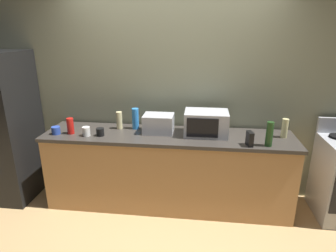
{
  "coord_description": "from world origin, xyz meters",
  "views": [
    {
      "loc": [
        0.36,
        -2.64,
        2.04
      ],
      "look_at": [
        0.0,
        0.4,
        1.0
      ],
      "focal_mm": 30.8,
      "sensor_mm": 36.0,
      "label": 1
    }
  ],
  "objects_px": {
    "bottle_wine": "(269,134)",
    "mug_white": "(86,131)",
    "bottle_hand_soap": "(119,120)",
    "bottle_vinegar": "(285,128)",
    "mug_blue": "(56,130)",
    "microwave": "(206,123)",
    "bottle_hot_sauce": "(70,126)",
    "refrigerator": "(1,127)",
    "toaster_oven": "(159,124)",
    "bottle_spray_cleaner": "(135,119)",
    "mug_black": "(100,132)",
    "cordless_phone": "(250,139)"
  },
  "relations": [
    {
      "from": "bottle_wine",
      "to": "mug_white",
      "type": "relative_size",
      "value": 2.49
    },
    {
      "from": "bottle_hand_soap",
      "to": "bottle_vinegar",
      "type": "bearing_deg",
      "value": -2.15
    },
    {
      "from": "bottle_vinegar",
      "to": "mug_blue",
      "type": "xyz_separation_m",
      "value": [
        -2.54,
        -0.2,
        -0.06
      ]
    },
    {
      "from": "microwave",
      "to": "bottle_hot_sauce",
      "type": "height_order",
      "value": "microwave"
    },
    {
      "from": "bottle_hand_soap",
      "to": "mug_white",
      "type": "relative_size",
      "value": 2.01
    },
    {
      "from": "bottle_wine",
      "to": "refrigerator",
      "type": "bearing_deg",
      "value": 176.03
    },
    {
      "from": "bottle_hot_sauce",
      "to": "bottle_wine",
      "type": "bearing_deg",
      "value": -2.91
    },
    {
      "from": "microwave",
      "to": "bottle_hand_soap",
      "type": "xyz_separation_m",
      "value": [
        -1.02,
        0.08,
        -0.03
      ]
    },
    {
      "from": "toaster_oven",
      "to": "bottle_hot_sauce",
      "type": "relative_size",
      "value": 1.86
    },
    {
      "from": "refrigerator",
      "to": "bottle_vinegar",
      "type": "relative_size",
      "value": 8.47
    },
    {
      "from": "bottle_spray_cleaner",
      "to": "mug_black",
      "type": "bearing_deg",
      "value": -140.18
    },
    {
      "from": "bottle_wine",
      "to": "mug_black",
      "type": "relative_size",
      "value": 2.92
    },
    {
      "from": "microwave",
      "to": "cordless_phone",
      "type": "height_order",
      "value": "microwave"
    },
    {
      "from": "refrigerator",
      "to": "mug_white",
      "type": "relative_size",
      "value": 17.41
    },
    {
      "from": "microwave",
      "to": "bottle_hand_soap",
      "type": "relative_size",
      "value": 2.31
    },
    {
      "from": "bottle_hand_soap",
      "to": "toaster_oven",
      "type": "bearing_deg",
      "value": -8.22
    },
    {
      "from": "bottle_hot_sauce",
      "to": "bottle_vinegar",
      "type": "height_order",
      "value": "bottle_vinegar"
    },
    {
      "from": "bottle_vinegar",
      "to": "mug_black",
      "type": "height_order",
      "value": "bottle_vinegar"
    },
    {
      "from": "bottle_hand_soap",
      "to": "cordless_phone",
      "type": "bearing_deg",
      "value": -13.87
    },
    {
      "from": "refrigerator",
      "to": "bottle_vinegar",
      "type": "height_order",
      "value": "refrigerator"
    },
    {
      "from": "refrigerator",
      "to": "bottle_hot_sauce",
      "type": "relative_size",
      "value": 9.85
    },
    {
      "from": "mug_black",
      "to": "bottle_hot_sauce",
      "type": "bearing_deg",
      "value": 175.9
    },
    {
      "from": "bottle_vinegar",
      "to": "bottle_spray_cleaner",
      "type": "bearing_deg",
      "value": 176.86
    },
    {
      "from": "bottle_hot_sauce",
      "to": "mug_blue",
      "type": "relative_size",
      "value": 1.91
    },
    {
      "from": "microwave",
      "to": "bottle_spray_cleaner",
      "type": "height_order",
      "value": "microwave"
    },
    {
      "from": "bottle_spray_cleaner",
      "to": "mug_blue",
      "type": "distance_m",
      "value": 0.91
    },
    {
      "from": "toaster_oven",
      "to": "bottle_spray_cleaner",
      "type": "height_order",
      "value": "bottle_spray_cleaner"
    },
    {
      "from": "mug_black",
      "to": "toaster_oven",
      "type": "bearing_deg",
      "value": 16.88
    },
    {
      "from": "microwave",
      "to": "toaster_oven",
      "type": "distance_m",
      "value": 0.54
    },
    {
      "from": "toaster_oven",
      "to": "bottle_vinegar",
      "type": "xyz_separation_m",
      "value": [
        1.39,
        -0.0,
        0.0
      ]
    },
    {
      "from": "cordless_phone",
      "to": "mug_black",
      "type": "height_order",
      "value": "cordless_phone"
    },
    {
      "from": "mug_black",
      "to": "bottle_spray_cleaner",
      "type": "bearing_deg",
      "value": 39.82
    },
    {
      "from": "toaster_oven",
      "to": "mug_blue",
      "type": "height_order",
      "value": "toaster_oven"
    },
    {
      "from": "bottle_hand_soap",
      "to": "bottle_wine",
      "type": "relative_size",
      "value": 0.81
    },
    {
      "from": "toaster_oven",
      "to": "bottle_vinegar",
      "type": "height_order",
      "value": "bottle_vinegar"
    },
    {
      "from": "bottle_wine",
      "to": "mug_black",
      "type": "xyz_separation_m",
      "value": [
        -1.8,
        0.08,
        -0.08
      ]
    },
    {
      "from": "toaster_oven",
      "to": "bottle_spray_cleaner",
      "type": "xyz_separation_m",
      "value": [
        -0.29,
        0.09,
        0.02
      ]
    },
    {
      "from": "refrigerator",
      "to": "mug_white",
      "type": "height_order",
      "value": "refrigerator"
    },
    {
      "from": "refrigerator",
      "to": "bottle_spray_cleaner",
      "type": "distance_m",
      "value": 1.65
    },
    {
      "from": "bottle_hot_sauce",
      "to": "toaster_oven",
      "type": "bearing_deg",
      "value": 9.56
    },
    {
      "from": "bottle_wine",
      "to": "cordless_phone",
      "type": "bearing_deg",
      "value": -175.2
    },
    {
      "from": "microwave",
      "to": "mug_blue",
      "type": "relative_size",
      "value": 5.0
    },
    {
      "from": "bottle_hot_sauce",
      "to": "bottle_hand_soap",
      "type": "height_order",
      "value": "bottle_hand_soap"
    },
    {
      "from": "cordless_phone",
      "to": "bottle_wine",
      "type": "height_order",
      "value": "bottle_wine"
    },
    {
      "from": "toaster_oven",
      "to": "mug_white",
      "type": "distance_m",
      "value": 0.81
    },
    {
      "from": "bottle_wine",
      "to": "mug_blue",
      "type": "bearing_deg",
      "value": 178.12
    },
    {
      "from": "cordless_phone",
      "to": "bottle_hot_sauce",
      "type": "relative_size",
      "value": 0.82
    },
    {
      "from": "toaster_oven",
      "to": "mug_white",
      "type": "xyz_separation_m",
      "value": [
        -0.78,
        -0.21,
        -0.05
      ]
    },
    {
      "from": "toaster_oven",
      "to": "mug_blue",
      "type": "bearing_deg",
      "value": -170.13
    },
    {
      "from": "mug_black",
      "to": "bottle_vinegar",
      "type": "bearing_deg",
      "value": 5.38
    }
  ]
}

